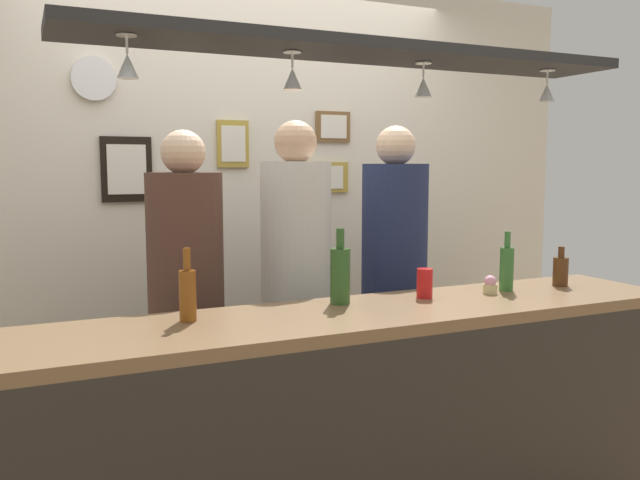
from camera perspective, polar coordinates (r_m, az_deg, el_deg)
back_wall at (r=3.78m, az=-6.33°, el=3.15°), size 4.40×0.06×2.60m
bar_counter at (r=2.46m, az=6.01°, el=-13.87°), size 2.70×0.55×0.97m
overhead_glass_rack at (r=2.52m, az=3.94°, el=16.15°), size 2.20×0.36×0.04m
hanging_wineglass_far_left at (r=2.18m, az=-16.45°, el=14.47°), size 0.07×0.07×0.13m
hanging_wineglass_left at (r=2.39m, az=-2.42°, el=13.98°), size 0.07×0.07×0.13m
hanging_wineglass_center_left at (r=2.67m, az=9.00°, el=13.13°), size 0.07×0.07×0.13m
hanging_wineglass_center at (r=2.99m, az=19.18°, el=12.12°), size 0.07×0.07×0.13m
person_left_brown_shirt at (r=3.00m, az=-11.61°, el=-3.37°), size 0.34×0.34×1.68m
person_middle_white_patterned_shirt at (r=3.16m, az=-2.11°, el=-2.09°), size 0.34×0.34×1.73m
person_right_navy_shirt at (r=3.41m, az=6.49°, el=-1.63°), size 0.34×0.34×1.72m
bottle_beer_brown_stubby at (r=3.16m, az=20.26°, el=-2.51°), size 0.07×0.07×0.18m
bottle_beer_amber_tall at (r=2.34m, az=-11.48°, el=-4.57°), size 0.06×0.06×0.26m
bottle_beer_green_import at (r=2.96m, az=15.98°, el=-2.30°), size 0.06×0.06×0.26m
bottle_champagne_green at (r=2.58m, az=1.77°, el=-2.99°), size 0.08×0.08×0.30m
drink_can at (r=2.73m, az=9.12°, el=-3.75°), size 0.07×0.07×0.12m
cupcake at (r=2.89m, az=14.62°, el=-3.84°), size 0.06×0.06×0.08m
picture_frame_upper_small at (r=3.94m, az=1.15°, el=9.85°), size 0.22×0.02×0.18m
picture_frame_lower_pair at (r=3.91m, az=0.45°, el=5.49°), size 0.30×0.02×0.18m
picture_frame_crest at (r=3.71m, az=-7.61°, el=8.32°), size 0.18×0.02×0.26m
picture_frame_caricature at (r=3.58m, az=-16.52°, el=5.93°), size 0.26×0.02×0.34m
wall_clock at (r=3.58m, az=-19.15°, el=13.16°), size 0.22×0.03×0.22m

